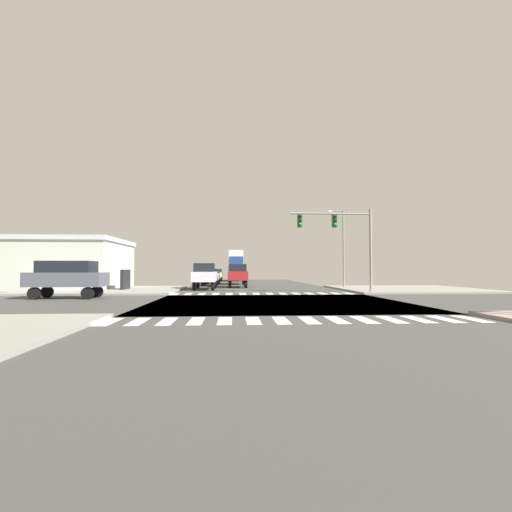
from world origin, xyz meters
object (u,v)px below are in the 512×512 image
traffic_signal_mast (339,231)px  pickup_crossing_1 (205,275)px  suv_trailing_2 (238,274)px  box_truck_outer_1 (236,265)px  street_lamp (341,241)px  pickup_queued_2 (237,274)px  sedan_middle_3 (217,274)px  sedan_inner_4 (210,276)px  bank_building (59,264)px  suv_farside_1 (67,276)px  sedan_leading_2 (213,275)px

traffic_signal_mast → pickup_crossing_1: (-10.62, 5.96, -3.48)m
pickup_crossing_1 → suv_trailing_2: bearing=-126.6°
box_truck_outer_1 → pickup_crossing_1: bearing=83.4°
street_lamp → suv_trailing_2: bearing=167.2°
street_lamp → pickup_queued_2: 14.56m
traffic_signal_mast → pickup_queued_2: bearing=113.2°
sedan_middle_3 → sedan_inner_4: size_ratio=1.00×
sedan_middle_3 → sedan_inner_4: 15.83m
suv_trailing_2 → box_truck_outer_1: box_truck_outer_1 is taller
bank_building → suv_farside_1: bearing=-63.6°
traffic_signal_mast → suv_farside_1: 19.15m
sedan_middle_3 → sedan_inner_4: (0.00, -15.83, 0.00)m
traffic_signal_mast → sedan_inner_4: size_ratio=1.50×
street_lamp → suv_farside_1: size_ratio=1.65×
sedan_leading_2 → traffic_signal_mast: bearing=118.6°
pickup_crossing_1 → sedan_leading_2: 13.49m
pickup_queued_2 → sedan_leading_2: size_ratio=1.19×
bank_building → suv_trailing_2: 16.92m
traffic_signal_mast → bank_building: size_ratio=0.49×
traffic_signal_mast → sedan_middle_3: 31.59m
suv_trailing_2 → sedan_middle_3: bearing=-81.3°
suv_trailing_2 → sedan_inner_4: size_ratio=1.07×
sedan_leading_2 → sedan_middle_3: 10.07m
street_lamp → suv_trailing_2: (-9.99, 2.28, -3.17)m
traffic_signal_mast → pickup_crossing_1: traffic_signal_mast is taller
pickup_queued_2 → traffic_signal_mast: bearing=113.2°
traffic_signal_mast → suv_trailing_2: bearing=127.3°
bank_building → pickup_queued_2: (16.79, 9.64, -1.04)m
bank_building → suv_farside_1: 13.45m
traffic_signal_mast → street_lamp: size_ratio=0.85×
street_lamp → suv_farside_1: street_lamp is taller
suv_farside_1 → box_truck_outer_1: box_truck_outer_1 is taller
suv_trailing_2 → sedan_middle_3: 19.76m
street_lamp → pickup_crossing_1: bearing=-172.3°
pickup_queued_2 → street_lamp: bearing=134.8°
pickup_crossing_1 → suv_trailing_2: pickup_crossing_1 is taller
traffic_signal_mast → suv_trailing_2: size_ratio=1.41×
pickup_crossing_1 → bank_building: bearing=-9.0°
traffic_signal_mast → pickup_queued_2: 19.66m
suv_farside_1 → box_truck_outer_1: size_ratio=0.64×
box_truck_outer_1 → bank_building: bearing=54.7°
pickup_crossing_1 → box_truck_outer_1: size_ratio=0.71×
suv_trailing_2 → sedan_inner_4: (-3.00, 3.70, -0.28)m
pickup_queued_2 → sedan_leading_2: bearing=-28.9°
traffic_signal_mast → suv_trailing_2: 13.01m
sedan_leading_2 → suv_trailing_2: size_ratio=0.93×
street_lamp → sedan_leading_2: (-12.99, 11.73, -3.45)m
suv_trailing_2 → street_lamp: bearing=167.2°
suv_trailing_2 → bank_building: bearing=6.3°
suv_farside_1 → pickup_queued_2: size_ratio=0.90×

